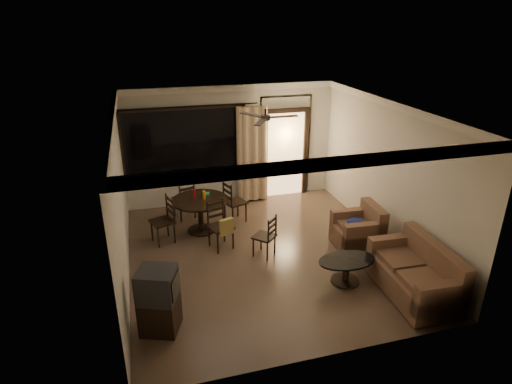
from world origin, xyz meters
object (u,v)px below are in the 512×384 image
object	(u,v)px
dining_chair_south	(221,234)
armchair	(360,230)
dining_chair_east	(235,209)
tv_cabinet	(159,300)
dining_chair_west	(164,229)
side_chair	(265,243)
dining_table	(200,206)
coffee_table	(346,267)
dining_chair_north	(185,206)
sofa	(417,275)

from	to	relation	value
dining_chair_south	armchair	world-z (taller)	dining_chair_south
dining_chair_east	tv_cabinet	size ratio (longest dim) A/B	0.95
dining_chair_east	dining_chair_south	size ratio (longest dim) A/B	1.00
dining_chair_west	dining_chair_south	distance (m)	1.20
side_chair	dining_chair_west	bearing A→B (deg)	-75.21
dining_chair_west	tv_cabinet	size ratio (longest dim) A/B	0.95
dining_table	coffee_table	xyz separation A→B (m)	(2.09, -2.54, -0.28)
dining_chair_north	tv_cabinet	world-z (taller)	tv_cabinet
dining_chair_north	side_chair	world-z (taller)	dining_chair_north
dining_chair_west	side_chair	distance (m)	2.09
dining_chair_south	side_chair	xyz separation A→B (m)	(0.73, -0.51, -0.06)
coffee_table	tv_cabinet	bearing A→B (deg)	-173.35
sofa	side_chair	size ratio (longest dim) A/B	1.99
tv_cabinet	side_chair	xyz separation A→B (m)	(2.05, 1.58, -0.25)
dining_chair_south	coffee_table	world-z (taller)	dining_chair_south
dining_chair_south	sofa	bearing A→B (deg)	-58.60
dining_chair_west	sofa	world-z (taller)	dining_chair_west
sofa	armchair	bearing A→B (deg)	97.55
dining_table	dining_chair_north	world-z (taller)	dining_chair_north
sofa	dining_chair_east	bearing A→B (deg)	126.14
dining_chair_east	armchair	bearing A→B (deg)	-148.24
dining_chair_south	dining_chair_east	bearing A→B (deg)	45.70
tv_cabinet	side_chair	distance (m)	2.60
dining_chair_east	armchair	world-z (taller)	dining_chair_east
sofa	coffee_table	xyz separation A→B (m)	(-0.95, 0.61, -0.06)
dining_chair_east	dining_chair_north	world-z (taller)	same
armchair	coffee_table	world-z (taller)	armchair
dining_chair_east	side_chair	world-z (taller)	dining_chair_east
side_chair	dining_chair_north	bearing A→B (deg)	-103.57
sofa	coffee_table	distance (m)	1.13
side_chair	armchair	bearing A→B (deg)	130.10
dining_chair_north	sofa	distance (m)	5.09
dining_table	dining_chair_east	bearing A→B (deg)	18.39
sofa	side_chair	distance (m)	2.73
dining_chair_east	tv_cabinet	xyz separation A→B (m)	(-1.84, -3.17, 0.22)
coffee_table	dining_chair_north	bearing A→B (deg)	125.46
dining_chair_east	dining_chair_north	size ratio (longest dim) A/B	1.00
dining_chair_west	dining_chair_south	world-z (taller)	same
dining_chair_south	side_chair	bearing A→B (deg)	-53.03
side_chair	dining_chair_south	bearing A→B (deg)	-79.41
armchair	dining_chair_south	bearing A→B (deg)	169.27
dining_chair_west	armchair	world-z (taller)	dining_chair_west
tv_cabinet	side_chair	world-z (taller)	tv_cabinet
dining_chair_east	dining_chair_south	xyz separation A→B (m)	(-0.52, -1.08, 0.02)
dining_chair_west	dining_chair_north	distance (m)	1.15
tv_cabinet	coffee_table	distance (m)	3.16
tv_cabinet	armchair	world-z (taller)	tv_cabinet
dining_chair_north	sofa	world-z (taller)	dining_chair_north
dining_table	armchair	distance (m)	3.26
tv_cabinet	sofa	bearing A→B (deg)	17.68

